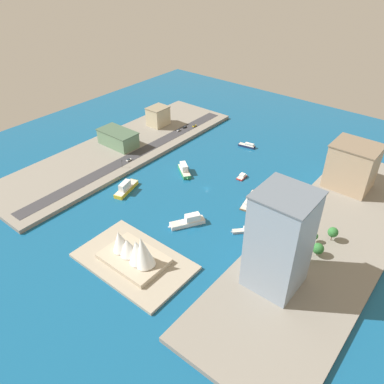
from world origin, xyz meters
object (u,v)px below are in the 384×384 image
Objects in this scene: terminal_long_green at (118,138)px; office_block_beige at (158,116)px; opera_landmark at (134,251)px; ferry_yellow_fast at (126,188)px; ferry_white_commuter at (188,221)px; van_white at (129,160)px; yacht_sleek_gray at (245,230)px; sedan_silver at (179,130)px; barge_flat_brown at (250,201)px; suv_black at (185,127)px; taxi_yellow_cab at (194,126)px; patrol_launch_navy at (247,145)px; tower_tall_glass at (280,241)px; traffic_light_waterfront at (122,163)px; tugboat_red at (242,177)px; apartment_midrise_tan at (352,166)px; ferry_green_doubledeck at (184,170)px.

terminal_long_green is 54.95m from office_block_beige.
ferry_yellow_fast is at bearing -38.92° from opera_landmark.
ferry_white_commuter reaches higher than van_white.
sedan_silver reaches higher than yacht_sleek_gray.
sedan_silver is (114.49, -52.74, 3.08)m from barge_flat_brown.
suv_black is 9.92m from taxi_yellow_cab.
patrol_launch_navy is at bearing -164.02° from sedan_silver.
ferry_yellow_fast reaches higher than barge_flat_brown.
taxi_yellow_cab is at bearing -76.63° from ferry_yellow_fast.
taxi_yellow_cab is at bearing -90.16° from van_white.
taxi_yellow_cab is 0.12× the size of opera_landmark.
ferry_yellow_fast is at bearing 74.49° from patrol_launch_navy.
tower_tall_glass reaches higher than van_white.
ferry_yellow_fast is 136.46m from tower_tall_glass.
suv_black is (5.26, -80.16, -0.05)m from van_white.
ferry_white_commuter is 149.30m from taxi_yellow_cab.
office_block_beige is 28.83m from suv_black.
taxi_yellow_cab is 0.74× the size of traffic_light_waterfront.
office_block_beige is 86.86m from traffic_light_waterfront.
ferry_white_commuter reaches higher than tugboat_red.
traffic_light_waterfront is 109.56m from opera_landmark.
apartment_midrise_tan is 0.59× the size of tower_tall_glass.
terminal_long_green is (114.96, 27.71, 8.91)m from tugboat_red.
traffic_light_waterfront is at bearing -1.21° from yacht_sleek_gray.
terminal_long_green is 8.36× the size of sedan_silver.
office_block_beige is at bearing 23.49° from suv_black.
tugboat_red is at bearing -55.66° from yacht_sleek_gray.
tugboat_red is 116.48m from tower_tall_glass.
apartment_midrise_tan is at bearing -153.46° from van_white.
traffic_light_waterfront is (-31.95, 24.87, -2.63)m from terminal_long_green.
tower_tall_glass is (-3.34, 120.67, 12.09)m from apartment_midrise_tan.
apartment_midrise_tan is 188.49m from office_block_beige.
yacht_sleek_gray is 0.24× the size of tower_tall_glass.
traffic_light_waterfront is at bearing -38.46° from opera_landmark.
traffic_light_waterfront reaches higher than suv_black.
tower_tall_glass is (-51.55, 60.01, 31.60)m from barge_flat_brown.
barge_flat_brown is at bearing -101.69° from opera_landmark.
opera_landmark reaches higher than office_block_beige.
suv_black is (95.87, -110.60, 1.34)m from ferry_white_commuter.
barge_flat_brown is 79.90m from apartment_midrise_tan.
barge_flat_brown is at bearing 159.91° from office_block_beige.
office_block_beige is at bearing 31.98° from taxi_yellow_cab.
tower_tall_glass is 168.67m from van_white.
barge_flat_brown is 1.33× the size of ferry_green_doubledeck.
sedan_silver is at bearing 90.45° from suv_black.
ferry_yellow_fast is at bearing 133.85° from van_white.
terminal_long_green is at bearing -26.69° from van_white.
patrol_launch_navy is at bearing -62.22° from tugboat_red.
terminal_long_green is at bearing 13.55° from tugboat_red.
ferry_white_commuter is at bearing 68.90° from barge_flat_brown.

